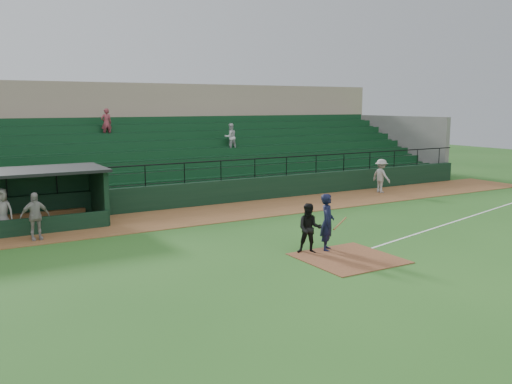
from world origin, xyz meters
TOP-DOWN VIEW (x-y plane):
  - ground at (0.00, 0.00)m, footprint 90.00×90.00m
  - warning_track at (0.00, 8.00)m, footprint 40.00×4.00m
  - home_plate_dirt at (0.00, -1.00)m, footprint 3.00×3.00m
  - foul_line at (8.00, 1.20)m, footprint 17.49×4.44m
  - stadium_structure at (-0.00, 16.46)m, footprint 38.00×13.08m
  - batter_at_plate at (0.03, 0.19)m, footprint 1.21×0.87m
  - umpire at (-0.72, 0.21)m, footprint 1.06×1.01m
  - runner at (10.44, 8.60)m, footprint 0.78×1.28m
  - dugout_player_a at (-8.46, 6.83)m, footprint 1.08×0.52m
  - dugout_player_b at (-9.43, 8.29)m, footprint 1.06×0.95m

SIDE VIEW (x-z plane):
  - ground at x=0.00m, z-range 0.00..0.00m
  - foul_line at x=8.00m, z-range 0.00..0.01m
  - warning_track at x=0.00m, z-range 0.00..0.03m
  - home_plate_dirt at x=0.00m, z-range 0.00..0.03m
  - umpire at x=-0.72m, z-range 0.00..1.73m
  - dugout_player_a at x=-8.46m, z-range 0.03..1.82m
  - dugout_player_b at x=-9.43m, z-range 0.03..1.86m
  - runner at x=10.44m, z-range 0.03..1.95m
  - batter_at_plate at x=0.03m, z-range 0.00..2.00m
  - stadium_structure at x=0.00m, z-range -0.90..5.50m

